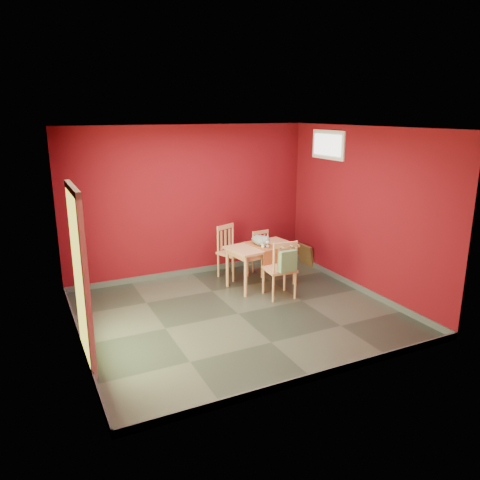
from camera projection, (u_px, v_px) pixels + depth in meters
name	position (u px, v px, depth m)	size (l,w,h in m)	color
ground	(238.00, 314.00, 6.97)	(4.50, 4.50, 0.00)	#2D342D
room_shell	(238.00, 311.00, 6.96)	(4.50, 4.50, 4.50)	#5F0912
doorway	(79.00, 272.00, 5.38)	(0.06, 1.01, 2.13)	#B7D838
window	(328.00, 145.00, 8.15)	(0.05, 0.90, 0.50)	white
outlet_plate	(267.00, 248.00, 9.29)	(0.08, 0.01, 0.12)	silver
dining_table	(261.00, 251.00, 7.95)	(1.22, 0.82, 0.72)	tan
table_runner	(265.00, 250.00, 7.85)	(0.41, 0.72, 0.34)	#974A27
chair_far_left	(231.00, 251.00, 8.44)	(0.57, 0.57, 0.94)	tan
chair_far_right	(264.00, 252.00, 8.61)	(0.39, 0.39, 0.79)	tan
chair_near	(281.00, 268.00, 7.47)	(0.49, 0.49, 0.97)	tan
tote_bag	(288.00, 261.00, 7.22)	(0.28, 0.18, 0.41)	#62895B
cat	(260.00, 238.00, 7.93)	(0.24, 0.47, 0.23)	slate
picture_frame	(306.00, 255.00, 9.14)	(0.17, 0.42, 0.41)	brown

